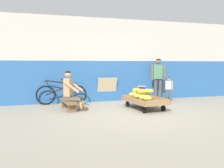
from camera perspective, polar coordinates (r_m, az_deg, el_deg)
The scene contains 12 objects.
ground_plane at distance 6.30m, azimuth 6.19°, elevation -7.51°, with size 80.00×80.00×0.00m, color gray.
back_wall at distance 8.70m, azimuth -0.62°, elevation 5.73°, with size 16.00×0.30×2.96m.
banana_cart at distance 7.15m, azimuth 7.84°, elevation -4.09°, with size 0.98×1.52×0.36m.
banana_pile at distance 7.09m, azimuth 7.11°, elevation -2.32°, with size 0.79×1.45×0.27m.
low_bench at distance 7.09m, azimuth -10.42°, elevation -4.53°, with size 0.44×1.13×0.27m.
vendor_seated at distance 7.01m, azimuth -9.79°, elevation -1.59°, with size 0.74×0.63×1.14m.
plastic_crate at distance 8.20m, azimuth 7.13°, elevation -3.58°, with size 0.36×0.28×0.30m.
weighing_scale at distance 8.16m, azimuth 7.16°, elevation -1.47°, with size 0.30×0.30×0.29m.
bicycle_near_left at distance 8.06m, azimuth -12.07°, elevation -2.34°, with size 1.65×0.48×0.86m.
sign_board at distance 8.56m, azimuth -1.23°, elevation -1.31°, with size 0.70×0.30×0.86m.
customer_adult at distance 8.84m, azimuth 11.06°, elevation 2.20°, with size 0.44×0.33×1.53m.
customer_child at distance 8.60m, azimuth 13.51°, elevation -0.66°, with size 0.22×0.20×0.88m.
Camera 1 is at (-2.39, -5.67, 1.34)m, focal length 38.05 mm.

